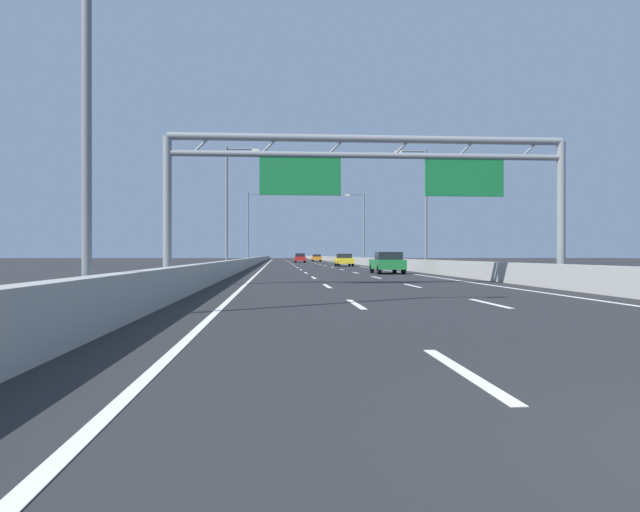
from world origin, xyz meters
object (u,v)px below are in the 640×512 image
object	(u,v)px
streetlamp_left_mid	(230,201)
green_car	(387,263)
streetlamp_left_near	(99,52)
streetlamp_left_far	(250,224)
streetlamp_right_far	(362,224)
orange_car	(317,258)
sign_gantry	(372,171)
red_car	(300,258)
streetlamp_right_mid	(423,202)
yellow_car	(344,260)

from	to	relation	value
streetlamp_left_mid	green_car	bearing A→B (deg)	-23.66
streetlamp_left_near	streetlamp_left_mid	size ratio (longest dim) A/B	1.00
streetlamp_left_far	streetlamp_right_far	xyz separation A→B (m)	(14.93, 0.00, 0.00)
streetlamp_left_mid	streetlamp_right_far	size ratio (longest dim) A/B	1.00
streetlamp_left_near	orange_car	size ratio (longest dim) A/B	2.31
streetlamp_left_near	streetlamp_right_far	distance (m)	67.60
sign_gantry	orange_car	distance (m)	89.35
streetlamp_left_near	orange_car	world-z (taller)	streetlamp_left_near
streetlamp_right_far	red_car	distance (m)	21.64
red_car	sign_gantry	bearing A→B (deg)	-89.83
streetlamp_right_mid	streetlamp_right_far	world-z (taller)	same
streetlamp_right_far	yellow_car	size ratio (longest dim) A/B	2.28
orange_car	streetlamp_right_far	bearing A→B (deg)	-84.08
green_car	orange_car	distance (m)	73.59
streetlamp_left_near	green_car	world-z (taller)	streetlamp_left_near
streetlamp_left_near	streetlamp_right_mid	world-z (taller)	same
streetlamp_left_near	yellow_car	distance (m)	55.60
sign_gantry	red_car	size ratio (longest dim) A/B	3.80
yellow_car	streetlamp_left_near	bearing A→B (deg)	-101.63
streetlamp_right_far	orange_car	world-z (taller)	streetlamp_right_far
streetlamp_left_far	streetlamp_left_mid	bearing A→B (deg)	-90.00
sign_gantry	yellow_car	size ratio (longest dim) A/B	4.10
sign_gantry	streetlamp_right_mid	size ratio (longest dim) A/B	1.80
streetlamp_left_mid	orange_car	xyz separation A→B (m)	(11.23, 68.68, -4.68)
streetlamp_right_far	red_car	world-z (taller)	streetlamp_right_far
sign_gantry	streetlamp_left_near	xyz separation A→B (m)	(-7.60, -12.46, 0.56)
sign_gantry	streetlamp_left_mid	world-z (taller)	streetlamp_left_mid
streetlamp_right_mid	streetlamp_right_far	bearing A→B (deg)	90.00
streetlamp_right_mid	green_car	world-z (taller)	streetlamp_right_mid
streetlamp_right_mid	streetlamp_right_far	distance (m)	32.97
yellow_car	orange_car	bearing A→B (deg)	89.93
streetlamp_left_near	streetlamp_left_far	xyz separation A→B (m)	(0.00, 65.93, 0.00)
streetlamp_left_near	streetlamp_right_far	xyz separation A→B (m)	(14.93, 65.93, 0.00)
streetlamp_left_mid	orange_car	size ratio (longest dim) A/B	2.31
streetlamp_left_mid	yellow_car	distance (m)	24.50
sign_gantry	green_car	distance (m)	16.52
streetlamp_right_far	streetlamp_left_near	bearing A→B (deg)	-102.76
streetlamp_left_near	red_car	xyz separation A→B (m)	(7.39, 85.68, -4.62)
streetlamp_left_mid	streetlamp_left_far	xyz separation A→B (m)	(0.00, 32.97, 0.00)
red_car	streetlamp_left_near	bearing A→B (deg)	-94.93
streetlamp_right_mid	streetlamp_left_far	bearing A→B (deg)	114.37
green_car	orange_car	size ratio (longest dim) A/B	1.01
green_car	orange_car	world-z (taller)	green_car
sign_gantry	orange_car	bearing A→B (deg)	87.67
streetlamp_left_near	yellow_car	size ratio (longest dim) A/B	2.28
streetlamp_left_far	streetlamp_right_far	size ratio (longest dim) A/B	1.00
sign_gantry	streetlamp_right_mid	xyz separation A→B (m)	(7.33, 20.50, 0.56)
sign_gantry	streetlamp_left_near	bearing A→B (deg)	-121.38
yellow_car	orange_car	distance (m)	47.39
streetlamp_left_near	yellow_car	xyz separation A→B (m)	(11.17, 54.27, -4.67)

